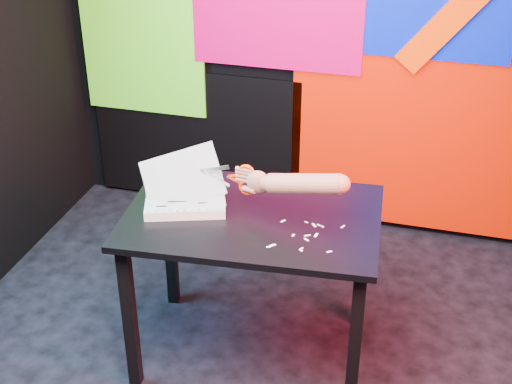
% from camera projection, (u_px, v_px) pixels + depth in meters
% --- Properties ---
extents(room, '(3.01, 3.01, 2.71)m').
position_uv_depth(room, '(246.00, 101.00, 2.50)').
color(room, black).
rests_on(room, ground).
extents(backdrop, '(2.88, 0.05, 2.08)m').
position_uv_depth(backdrop, '(331.00, 71.00, 3.90)').
color(backdrop, red).
rests_on(backdrop, ground).
extents(work_table, '(1.12, 0.80, 0.75)m').
position_uv_depth(work_table, '(253.00, 235.00, 3.04)').
color(work_table, black).
rests_on(work_table, ground).
extents(printout_stack, '(0.42, 0.34, 0.26)m').
position_uv_depth(printout_stack, '(185.00, 200.00, 3.04)').
color(printout_stack, white).
rests_on(printout_stack, work_table).
extents(scissors, '(0.25, 0.04, 0.14)m').
position_uv_depth(scissors, '(243.00, 179.00, 2.96)').
color(scissors, silver).
rests_on(scissors, printout_stack).
extents(hand_forearm, '(0.48, 0.12, 0.15)m').
position_uv_depth(hand_forearm, '(296.00, 183.00, 2.87)').
color(hand_forearm, '#A76048').
rests_on(hand_forearm, work_table).
extents(paper_clippings, '(0.27, 0.24, 0.00)m').
position_uv_depth(paper_clippings, '(306.00, 235.00, 2.84)').
color(paper_clippings, white).
rests_on(paper_clippings, work_table).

